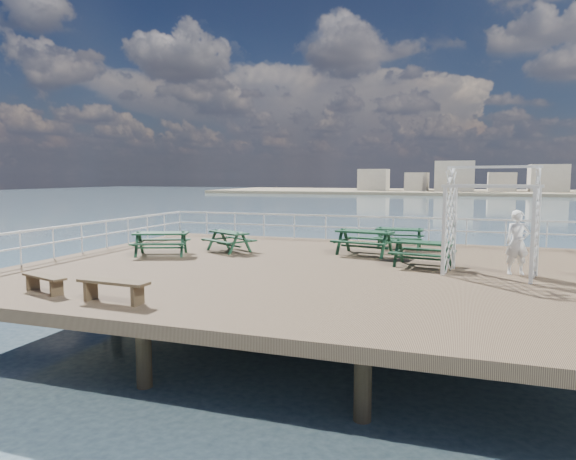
{
  "coord_description": "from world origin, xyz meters",
  "views": [
    {
      "loc": [
        4.23,
        -15.1,
        2.79
      ],
      "look_at": [
        -0.95,
        0.09,
        1.1
      ],
      "focal_mm": 32.0,
      "sensor_mm": 36.0,
      "label": 1
    }
  ],
  "objects_px": {
    "picnic_table_b": "(399,234)",
    "person": "(517,242)",
    "picnic_table_d": "(229,237)",
    "picnic_table_e": "(423,249)",
    "flat_bench_near": "(113,286)",
    "flat_bench_far": "(44,280)",
    "trellis_arbor": "(491,227)",
    "picnic_table_a": "(161,239)",
    "picnic_table_c": "(365,237)"
  },
  "relations": [
    {
      "from": "picnic_table_e",
      "to": "flat_bench_near",
      "type": "bearing_deg",
      "value": -123.47
    },
    {
      "from": "trellis_arbor",
      "to": "picnic_table_e",
      "type": "bearing_deg",
      "value": 166.89
    },
    {
      "from": "picnic_table_b",
      "to": "picnic_table_c",
      "type": "height_order",
      "value": "picnic_table_c"
    },
    {
      "from": "picnic_table_e",
      "to": "flat_bench_far",
      "type": "distance_m",
      "value": 10.65
    },
    {
      "from": "flat_bench_far",
      "to": "picnic_table_c",
      "type": "bearing_deg",
      "value": 71.57
    },
    {
      "from": "trellis_arbor",
      "to": "flat_bench_near",
      "type": "bearing_deg",
      "value": -130.88
    },
    {
      "from": "picnic_table_d",
      "to": "picnic_table_e",
      "type": "height_order",
      "value": "picnic_table_e"
    },
    {
      "from": "picnic_table_b",
      "to": "flat_bench_near",
      "type": "relative_size",
      "value": 1.02
    },
    {
      "from": "picnic_table_d",
      "to": "flat_bench_far",
      "type": "bearing_deg",
      "value": -68.78
    },
    {
      "from": "picnic_table_e",
      "to": "picnic_table_c",
      "type": "bearing_deg",
      "value": 147.38
    },
    {
      "from": "picnic_table_a",
      "to": "picnic_table_e",
      "type": "height_order",
      "value": "picnic_table_a"
    },
    {
      "from": "picnic_table_a",
      "to": "picnic_table_e",
      "type": "xyz_separation_m",
      "value": [
        8.96,
        0.59,
        -0.03
      ]
    },
    {
      "from": "picnic_table_a",
      "to": "picnic_table_d",
      "type": "bearing_deg",
      "value": 19.43
    },
    {
      "from": "picnic_table_e",
      "to": "picnic_table_a",
      "type": "bearing_deg",
      "value": -168.06
    },
    {
      "from": "picnic_table_d",
      "to": "flat_bench_far",
      "type": "xyz_separation_m",
      "value": [
        -1.25,
        -7.65,
        -0.22
      ]
    },
    {
      "from": "picnic_table_c",
      "to": "picnic_table_d",
      "type": "distance_m",
      "value": 5.01
    },
    {
      "from": "picnic_table_b",
      "to": "flat_bench_near",
      "type": "height_order",
      "value": "picnic_table_b"
    },
    {
      "from": "picnic_table_b",
      "to": "flat_bench_near",
      "type": "xyz_separation_m",
      "value": [
        -4.98,
        -10.82,
        -0.18
      ]
    },
    {
      "from": "flat_bench_near",
      "to": "picnic_table_d",
      "type": "bearing_deg",
      "value": 99.97
    },
    {
      "from": "picnic_table_e",
      "to": "flat_bench_near",
      "type": "height_order",
      "value": "picnic_table_e"
    },
    {
      "from": "flat_bench_near",
      "to": "trellis_arbor",
      "type": "relative_size",
      "value": 0.57
    },
    {
      "from": "picnic_table_d",
      "to": "flat_bench_far",
      "type": "relative_size",
      "value": 1.45
    },
    {
      "from": "trellis_arbor",
      "to": "picnic_table_d",
      "type": "bearing_deg",
      "value": -179.76
    },
    {
      "from": "picnic_table_a",
      "to": "picnic_table_d",
      "type": "relative_size",
      "value": 1.07
    },
    {
      "from": "picnic_table_b",
      "to": "trellis_arbor",
      "type": "relative_size",
      "value": 0.58
    },
    {
      "from": "flat_bench_near",
      "to": "trellis_arbor",
      "type": "bearing_deg",
      "value": 39.96
    },
    {
      "from": "picnic_table_d",
      "to": "picnic_table_e",
      "type": "distance_m",
      "value": 7.16
    },
    {
      "from": "flat_bench_near",
      "to": "picnic_table_a",
      "type": "bearing_deg",
      "value": 117.25
    },
    {
      "from": "picnic_table_d",
      "to": "flat_bench_far",
      "type": "height_order",
      "value": "picnic_table_d"
    },
    {
      "from": "picnic_table_c",
      "to": "flat_bench_far",
      "type": "height_order",
      "value": "picnic_table_c"
    },
    {
      "from": "picnic_table_a",
      "to": "person",
      "type": "xyz_separation_m",
      "value": [
        11.59,
        0.14,
        0.33
      ]
    },
    {
      "from": "person",
      "to": "trellis_arbor",
      "type": "bearing_deg",
      "value": -163.76
    },
    {
      "from": "person",
      "to": "flat_bench_far",
      "type": "bearing_deg",
      "value": -165.19
    },
    {
      "from": "picnic_table_a",
      "to": "picnic_table_c",
      "type": "xyz_separation_m",
      "value": [
        6.81,
        2.45,
        0.03
      ]
    },
    {
      "from": "flat_bench_near",
      "to": "flat_bench_far",
      "type": "bearing_deg",
      "value": 175.96
    },
    {
      "from": "picnic_table_a",
      "to": "flat_bench_far",
      "type": "bearing_deg",
      "value": -105.36
    },
    {
      "from": "flat_bench_near",
      "to": "person",
      "type": "height_order",
      "value": "person"
    },
    {
      "from": "picnic_table_b",
      "to": "person",
      "type": "xyz_separation_m",
      "value": [
        3.79,
        -4.37,
        0.36
      ]
    },
    {
      "from": "picnic_table_b",
      "to": "flat_bench_far",
      "type": "xyz_separation_m",
      "value": [
        -7.18,
        -10.54,
        -0.24
      ]
    },
    {
      "from": "picnic_table_c",
      "to": "person",
      "type": "distance_m",
      "value": 5.32
    },
    {
      "from": "flat_bench_far",
      "to": "trellis_arbor",
      "type": "height_order",
      "value": "trellis_arbor"
    },
    {
      "from": "flat_bench_far",
      "to": "trellis_arbor",
      "type": "xyz_separation_m",
      "value": [
        10.23,
        5.73,
        1.05
      ]
    },
    {
      "from": "flat_bench_far",
      "to": "person",
      "type": "bearing_deg",
      "value": 47.05
    },
    {
      "from": "picnic_table_b",
      "to": "flat_bench_near",
      "type": "distance_m",
      "value": 11.91
    },
    {
      "from": "picnic_table_b",
      "to": "picnic_table_c",
      "type": "relative_size",
      "value": 0.79
    },
    {
      "from": "picnic_table_c",
      "to": "picnic_table_d",
      "type": "bearing_deg",
      "value": -159.6
    },
    {
      "from": "trellis_arbor",
      "to": "person",
      "type": "height_order",
      "value": "trellis_arbor"
    },
    {
      "from": "picnic_table_a",
      "to": "trellis_arbor",
      "type": "height_order",
      "value": "trellis_arbor"
    },
    {
      "from": "picnic_table_d",
      "to": "flat_bench_near",
      "type": "distance_m",
      "value": 7.98
    },
    {
      "from": "picnic_table_c",
      "to": "trellis_arbor",
      "type": "relative_size",
      "value": 0.73
    }
  ]
}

